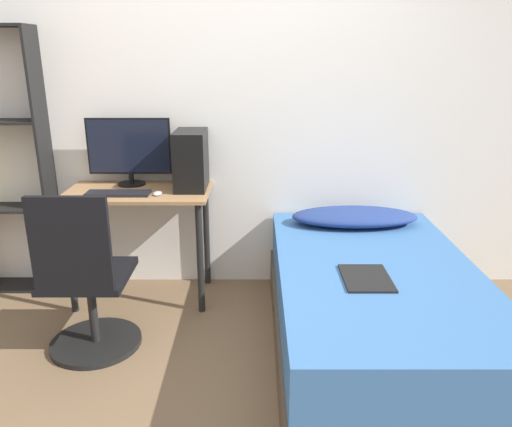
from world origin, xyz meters
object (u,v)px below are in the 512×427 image
Objects in this scene: keyboard at (118,193)px; pc_tower at (191,160)px; office_chair at (86,292)px; monitor at (129,149)px; bed at (374,310)px.

keyboard is 0.51m from pc_tower.
office_chair is 1.71× the size of monitor.
bed is at bearing -34.54° from pc_tower.
bed is 1.88m from monitor.
keyboard is (-1.53, 0.57, 0.51)m from bed.
pc_tower is (0.42, -0.09, -0.05)m from monitor.
keyboard is at bearing -95.46° from monitor.
monitor reaches higher than bed.
keyboard is 1.05× the size of pc_tower.
pc_tower is (0.45, 0.17, 0.18)m from keyboard.
office_chair reaches higher than bed.
monitor is (-1.51, 0.83, 0.75)m from bed.
office_chair is at bearing -124.44° from pc_tower.
monitor is 0.35m from keyboard.
monitor is (0.08, 0.83, 0.64)m from office_chair.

